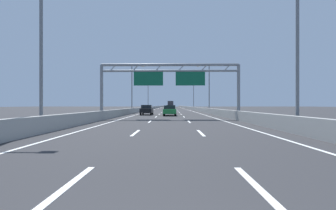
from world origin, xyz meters
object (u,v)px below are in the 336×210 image
at_px(sign_gantry, 170,77).
at_px(black_car, 147,110).
at_px(white_car, 171,109).
at_px(box_truck, 171,104).
at_px(streetlamp_left_near, 45,41).
at_px(streetlamp_right_near, 293,40).
at_px(streetlamp_right_far, 193,93).
at_px(streetlamp_left_mid, 133,86).
at_px(streetlamp_left_far, 149,93).
at_px(green_car, 170,110).
at_px(streetlamp_right_mid, 208,86).
at_px(silver_car, 171,106).

distance_m(sign_gantry, black_car, 11.05).
xyz_separation_m(white_car, box_truck, (-0.23, 64.89, 0.96)).
distance_m(sign_gantry, box_truck, 79.86).
bearing_deg(black_car, box_truck, 87.17).
height_order(streetlamp_left_near, streetlamp_right_near, same).
height_order(streetlamp_right_near, streetlamp_right_far, same).
distance_m(streetlamp_right_near, streetlamp_right_far, 68.48).
bearing_deg(streetlamp_left_mid, sign_gantry, -70.01).
relative_size(streetlamp_left_far, box_truck, 1.17).
relative_size(white_car, green_car, 0.91).
distance_m(sign_gantry, white_car, 15.45).
relative_size(sign_gantry, white_car, 3.90).
xyz_separation_m(streetlamp_left_mid, white_car, (7.53, -5.57, -4.63)).
xyz_separation_m(streetlamp_right_near, green_car, (-7.53, 20.85, -4.65)).
relative_size(black_car, green_car, 0.91).
xyz_separation_m(streetlamp_right_mid, black_car, (-11.11, -10.86, -4.62)).
bearing_deg(black_car, streetlamp_right_near, -64.59).
height_order(sign_gantry, streetlamp_right_far, streetlamp_right_far).
xyz_separation_m(streetlamp_left_near, streetlamp_right_mid, (14.93, 34.24, 0.00)).
height_order(streetlamp_left_near, silver_car, streetlamp_left_near).
height_order(streetlamp_right_near, streetlamp_left_mid, same).
bearing_deg(streetlamp_left_mid, black_car, -70.59).
distance_m(streetlamp_left_near, streetlamp_left_mid, 34.24).
xyz_separation_m(streetlamp_left_mid, silver_car, (7.47, 84.11, -4.64)).
distance_m(streetlamp_right_far, box_truck, 26.47).
xyz_separation_m(streetlamp_right_near, silver_car, (-7.46, 118.35, -4.64)).
height_order(black_car, box_truck, box_truck).
xyz_separation_m(streetlamp_right_mid, silver_car, (-7.46, 84.11, -4.64)).
bearing_deg(white_car, streetlamp_left_near, -104.72).
xyz_separation_m(sign_gantry, streetlamp_left_near, (-7.45, -13.76, 0.58)).
bearing_deg(white_car, green_car, -90.97).
relative_size(silver_car, white_car, 1.12).
bearing_deg(sign_gantry, streetlamp_right_far, 82.22).
relative_size(streetlamp_right_near, green_car, 2.08).
height_order(streetlamp_left_far, green_car, streetlamp_left_far).
distance_m(streetlamp_left_mid, streetlamp_left_far, 34.24).
distance_m(streetlamp_left_near, black_car, 24.14).
height_order(sign_gantry, green_car, sign_gantry).
relative_size(black_car, box_truck, 0.51).
distance_m(streetlamp_right_far, silver_car, 50.64).
height_order(streetlamp_right_near, silver_car, streetlamp_right_near).
relative_size(sign_gantry, green_car, 3.56).
relative_size(streetlamp_left_mid, silver_car, 2.03).
xyz_separation_m(black_car, white_car, (3.70, 5.29, -0.00)).
bearing_deg(streetlamp_left_near, white_car, 75.28).
bearing_deg(black_car, streetlamp_left_far, 94.85).
distance_m(black_car, box_truck, 70.27).
distance_m(streetlamp_right_far, green_car, 48.44).
xyz_separation_m(streetlamp_left_far, streetlamp_right_far, (14.93, 0.00, 0.00)).
distance_m(streetlamp_right_mid, box_truck, 59.92).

